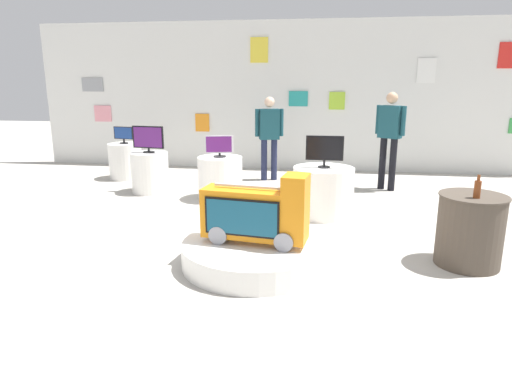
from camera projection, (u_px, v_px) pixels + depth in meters
The scene contains 16 objects.
ground_plane at pixel (257, 245), 5.44m from camera, with size 30.00×30.00×0.00m, color #B2ADA3.
back_wall_display at pixel (290, 97), 9.76m from camera, with size 11.37×0.13×3.17m.
main_display_pedestal at pixel (255, 253), 4.87m from camera, with size 1.58×1.58×0.25m, color white.
novelty_firetruck_tv at pixel (257, 215), 4.75m from camera, with size 1.15×0.52×0.77m.
display_pedestal_left_rear at pixel (125, 161), 9.07m from camera, with size 0.65×0.65×0.71m, color white.
tv_on_left_rear at pixel (123, 134), 8.93m from camera, with size 0.42×0.16×0.33m.
display_pedestal_center_rear at pixel (150, 172), 7.95m from camera, with size 0.65×0.65×0.71m, color white.
tv_on_center_rear at pixel (148, 138), 7.80m from camera, with size 0.57×0.20×0.46m.
display_pedestal_right_rear at pixel (220, 178), 7.51m from camera, with size 0.74×0.74×0.71m, color white.
tv_on_right_rear at pixel (219, 146), 7.37m from camera, with size 0.45×0.20×0.35m.
display_pedestal_far_right at pixel (323, 191), 6.61m from camera, with size 0.89×0.89×0.71m, color white.
tv_on_far_right at pixel (325, 149), 6.45m from camera, with size 0.54×0.17×0.46m.
side_table_round at pixel (470, 230), 4.79m from camera, with size 0.70×0.70×0.78m.
bottle_on_side_table at pixel (477, 189), 4.56m from camera, with size 0.07×0.07×0.24m.
shopper_browsing_near_truck at pixel (390, 133), 7.96m from camera, with size 0.47×0.38×1.74m.
shopper_browsing_rear at pixel (269, 132), 8.78m from camera, with size 0.54×0.30×1.63m.
Camera 1 is at (0.74, -5.07, 1.95)m, focal length 31.57 mm.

